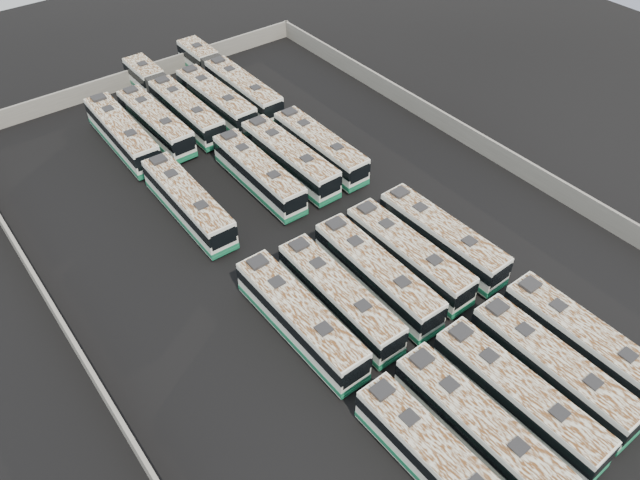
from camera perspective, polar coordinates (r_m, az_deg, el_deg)
The scene contains 21 objects.
ground at distance 57.12m, azimuth -0.40°, elevation 0.22°, with size 140.00×140.00×0.00m, color black.
perimeter_wall at distance 56.39m, azimuth -0.41°, elevation 1.04°, with size 45.20×73.20×2.20m.
bus_front_far_left at distance 42.08m, azimuth 10.80°, elevation -19.33°, with size 2.99×12.92×3.63m.
bus_front_left at distance 43.80m, azimuth 14.29°, elevation -16.29°, with size 2.97×13.12×3.69m.
bus_front_center at distance 45.82m, azimuth 17.64°, elevation -13.50°, with size 3.10×13.20×3.70m.
bus_front_right at distance 48.06m, azimuth 20.45°, elevation -10.94°, with size 2.79×12.98×3.66m.
bus_front_far_right at distance 50.38m, azimuth 23.11°, elevation -8.68°, with size 2.88×13.24×3.73m.
bus_midfront_far_left at distance 47.89m, azimuth -1.85°, elevation -7.21°, with size 2.94×13.46×3.79m.
bus_midfront_left at distance 49.43m, azimuth 1.76°, elevation -5.26°, with size 2.87×12.99×3.66m.
bus_midfront_center at distance 51.26m, azimuth 5.21°, elevation -3.18°, with size 3.00×13.31×3.74m.
bus_midfront_right at distance 53.29m, azimuth 8.05°, elevation -1.35°, with size 2.93×13.04×3.67m.
bus_midfront_far_right at distance 55.42m, azimuth 11.06°, elevation 0.25°, with size 3.06×13.05×3.66m.
bus_midback_far_left at distance 59.21m, azimuth -11.97°, elevation 3.37°, with size 3.01×13.38×3.76m.
bus_midback_center at distance 61.87m, azimuth -5.64°, elevation 6.06°, with size 2.90×12.98×3.65m.
bus_midback_right at distance 63.64m, azimuth -2.81°, elevation 7.46°, with size 2.99×13.36×3.76m.
bus_midback_far_right at distance 65.34m, azimuth -0.01°, elevation 8.48°, with size 2.72×12.85×3.62m.
bus_back_far_left at distance 70.52m, azimuth -17.64°, elevation 9.25°, with size 3.15×13.55×3.80m.
bus_back_left at distance 71.60m, azimuth -14.80°, elevation 10.34°, with size 2.97×12.97×3.64m.
bus_back_center at distance 75.59m, azimuth -13.37°, elevation 12.42°, with size 2.74×19.98×3.62m.
bus_back_right at distance 74.30m, azimuth -9.49°, elevation 12.50°, with size 3.03×13.25×3.72m.
bus_back_far_right at distance 78.65m, azimuth -8.43°, elevation 14.39°, with size 2.75×20.19×3.66m.
Camera 1 is at (-25.31, -33.74, 38.52)m, focal length 35.00 mm.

